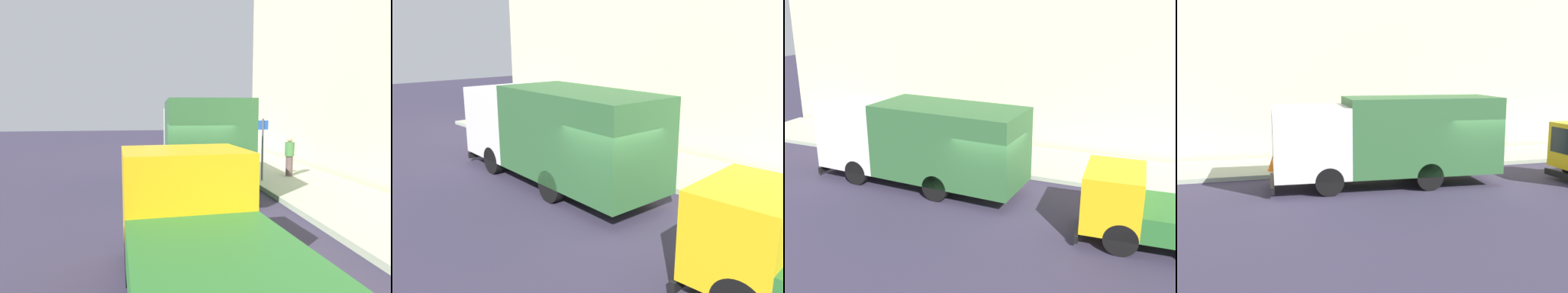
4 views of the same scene
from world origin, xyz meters
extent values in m
plane|color=#342E44|center=(0.00, 0.00, 0.00)|extent=(80.00, 80.00, 0.00)
cube|color=#A6B298|center=(4.89, 0.00, 0.09)|extent=(3.78, 30.00, 0.17)
cube|color=beige|center=(7.28, 0.00, 6.30)|extent=(0.50, 30.00, 12.60)
cube|color=white|center=(1.06, 6.09, 1.74)|extent=(2.63, 2.76, 2.49)
cube|color=black|center=(1.13, 7.39, 2.04)|extent=(2.09, 0.17, 1.40)
cube|color=#306333|center=(0.84, 1.98, 1.88)|extent=(2.78, 5.72, 2.77)
cube|color=black|center=(1.13, 7.47, 0.27)|extent=(2.39, 0.25, 0.24)
cylinder|color=black|center=(-0.06, 5.62, 0.49)|extent=(0.35, 1.00, 0.99)
cylinder|color=black|center=(2.13, 5.51, 0.49)|extent=(0.35, 1.00, 0.99)
cylinder|color=black|center=(-0.25, 2.04, 0.49)|extent=(0.35, 1.00, 0.99)
cylinder|color=black|center=(1.94, 1.93, 0.49)|extent=(0.35, 1.00, 0.99)
cube|color=gold|center=(-0.59, -4.16, 1.37)|extent=(2.26, 1.82, 1.74)
cube|color=black|center=(-0.64, -3.34, 1.58)|extent=(1.82, 0.17, 0.97)
cube|color=black|center=(-0.64, -3.26, 0.27)|extent=(2.08, 0.25, 0.24)
cylinder|color=black|center=(-1.50, -4.56, 0.50)|extent=(0.36, 1.01, 1.00)
cylinder|color=black|center=(0.36, -4.44, 0.50)|extent=(0.36, 1.01, 1.00)
cylinder|color=brown|center=(4.81, 3.36, 0.60)|extent=(0.38, 0.38, 0.84)
cylinder|color=#437A3F|center=(4.81, 3.36, 1.31)|extent=(0.51, 0.51, 0.58)
sphere|color=tan|center=(4.81, 3.36, 1.71)|extent=(0.23, 0.23, 0.23)
cone|color=orange|center=(3.76, 7.24, 0.52)|extent=(0.49, 0.49, 0.69)
cylinder|color=#4C5156|center=(3.36, 2.63, 1.38)|extent=(0.08, 0.08, 2.42)
cube|color=blue|center=(3.36, 2.65, 2.34)|extent=(0.44, 0.03, 0.36)
camera|label=1|loc=(-1.40, -10.34, 2.94)|focal=32.39mm
camera|label=2|loc=(-7.42, -7.12, 4.76)|focal=37.79mm
camera|label=3|loc=(-13.69, -5.34, 7.02)|focal=42.12mm
camera|label=4|loc=(-15.81, 8.44, 4.34)|focal=44.13mm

